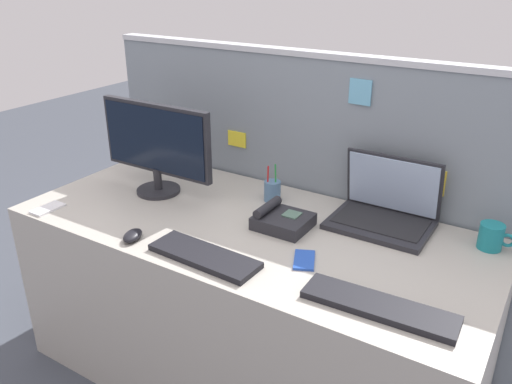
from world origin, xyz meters
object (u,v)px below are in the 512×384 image
Objects in this scene: cell_phone_blue_case at (304,260)px; keyboard_main at (204,256)px; keyboard_spare at (379,306)px; laptop at (385,208)px; computer_mouse_right_hand at (133,235)px; desk_phone at (282,220)px; desktop_monitor at (156,144)px; coffee_mug at (492,237)px; pen_cup at (272,191)px; cell_phone_white_slab at (48,208)px.

keyboard_main is at bearing -174.82° from cell_phone_blue_case.
laptop is at bearing 105.75° from keyboard_spare.
keyboard_spare is at bearing -13.98° from computer_mouse_right_hand.
desk_phone is 0.59m from keyboard_spare.
desktop_monitor reaches higher than keyboard_spare.
desktop_monitor is 1.39× the size of keyboard_main.
laptop is at bearing 48.60° from cell_phone_blue_case.
desktop_monitor reaches higher than laptop.
coffee_mug reaches higher than keyboard_spare.
pen_cup is 0.87m from coffee_mug.
pen_cup is 1.31× the size of cell_phone_blue_case.
laptop is at bearing 27.11° from cell_phone_white_slab.
keyboard_main is 3.22× the size of cell_phone_blue_case.
pen_cup is at bearing 97.22° from keyboard_main.
computer_mouse_right_hand is (-0.91, -0.07, 0.01)m from keyboard_spare.
keyboard_main is at bearing -178.25° from keyboard_spare.
coffee_mug reaches higher than cell_phone_blue_case.
cell_phone_blue_case is (0.82, -0.19, -0.22)m from desktop_monitor.
cell_phone_white_slab is (-0.79, -0.03, -0.01)m from keyboard_main.
cell_phone_blue_case is at bearing -43.31° from desk_phone.
desk_phone is 2.00× the size of computer_mouse_right_hand.
computer_mouse_right_hand reaches higher than keyboard_spare.
coffee_mug is at bearing 0.76° from laptop.
desktop_monitor is 0.52m from cell_phone_white_slab.
keyboard_main is (-0.11, -0.35, -0.02)m from desk_phone.
coffee_mug reaches higher than keyboard_main.
desk_phone reaches higher than cell_phone_white_slab.
keyboard_main is 1.01m from coffee_mug.
pen_cup is 1.24× the size of cell_phone_white_slab.
desk_phone is at bearing -0.76° from desktop_monitor.
pen_cup is at bearing 37.49° from cell_phone_white_slab.
cell_phone_white_slab is at bearing -152.81° from laptop.
desktop_monitor is at bearing 55.47° from cell_phone_white_slab.
pen_cup is (0.47, 0.18, -0.18)m from desktop_monitor.
keyboard_spare is 1.40m from cell_phone_white_slab.
coffee_mug is (1.60, 0.63, 0.04)m from cell_phone_white_slab.
desktop_monitor is at bearing -166.02° from laptop.
keyboard_main is at bearing -143.80° from coffee_mug.
cell_phone_white_slab is at bearing -156.98° from desk_phone.
keyboard_main is (-0.43, -0.59, -0.05)m from laptop.
pen_cup is (-0.05, 0.54, 0.03)m from keyboard_main.
laptop is 0.83× the size of keyboard_spare.
coffee_mug is at bearing 10.22° from desktop_monitor.
cell_phone_blue_case is (-0.13, -0.42, -0.06)m from laptop.
computer_mouse_right_hand is at bearing 0.08° from cell_phone_white_slab.
keyboard_main is 0.61m from keyboard_spare.
desk_phone is at bearing -160.65° from coffee_mug.
desktop_monitor is at bearing 100.30° from computer_mouse_right_hand.
pen_cup is (-0.15, 0.19, 0.02)m from desk_phone.
laptop is at bearing 13.98° from desktop_monitor.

